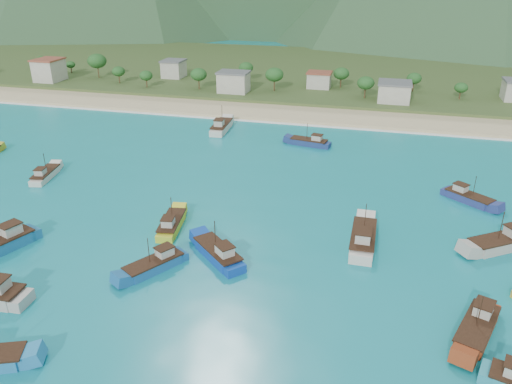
% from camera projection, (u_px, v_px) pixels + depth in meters
% --- Properties ---
extents(ground, '(600.00, 600.00, 0.00)m').
position_uv_depth(ground, '(261.00, 266.00, 70.39)').
color(ground, '#0C7985').
rests_on(ground, ground).
extents(beach, '(400.00, 18.00, 1.20)m').
position_uv_depth(beach, '(329.00, 116.00, 139.96)').
color(beach, beige).
rests_on(beach, ground).
extents(land, '(400.00, 110.00, 2.40)m').
position_uv_depth(land, '(348.00, 74.00, 193.68)').
color(land, '#385123').
rests_on(land, ground).
extents(surf_line, '(400.00, 2.50, 0.08)m').
position_uv_depth(surf_line, '(325.00, 126.00, 131.59)').
color(surf_line, white).
rests_on(surf_line, ground).
extents(village, '(223.24, 24.93, 7.57)m').
position_uv_depth(village, '(400.00, 87.00, 152.61)').
color(village, beige).
rests_on(village, ground).
extents(vegetation, '(274.17, 25.53, 8.85)m').
position_uv_depth(vegetation, '(326.00, 80.00, 159.61)').
color(vegetation, '#235623').
rests_on(vegetation, ground).
extents(boat_3, '(7.41, 9.62, 5.65)m').
position_uv_depth(boat_3, '(155.00, 265.00, 69.52)').
color(boat_3, '#195B99').
rests_on(boat_3, ground).
extents(boat_6, '(9.21, 8.06, 5.61)m').
position_uv_depth(boat_6, '(468.00, 198.00, 89.45)').
color(boat_6, navy).
rests_on(boat_6, ground).
extents(boat_8, '(4.37, 9.40, 5.35)m').
position_uv_depth(boat_8, '(45.00, 175.00, 99.39)').
color(boat_8, beige).
rests_on(boat_8, ground).
extents(boat_9, '(9.82, 9.38, 6.20)m').
position_uv_depth(boat_9, '(218.00, 254.00, 72.01)').
color(boat_9, '#0F3FA2').
rests_on(boat_9, ground).
extents(boat_10, '(3.49, 11.72, 6.92)m').
position_uv_depth(boat_10, '(363.00, 240.00, 75.51)').
color(boat_10, silver).
rests_on(boat_10, ground).
extents(boat_16, '(6.59, 10.75, 6.11)m').
position_uv_depth(boat_16, '(477.00, 329.00, 57.28)').
color(boat_16, maroon).
rests_on(boat_16, ground).
extents(boat_17, '(4.24, 9.80, 5.60)m').
position_uv_depth(boat_17, '(172.00, 225.00, 80.29)').
color(boat_17, gold).
rests_on(boat_17, ground).
extents(boat_18, '(11.14, 9.11, 6.64)m').
position_uv_depth(boat_18, '(502.00, 243.00, 74.64)').
color(boat_18, '#B3ABA2').
rests_on(boat_18, ground).
extents(boat_22, '(4.08, 11.74, 6.83)m').
position_uv_depth(boat_22, '(221.00, 127.00, 127.84)').
color(boat_22, beige).
rests_on(boat_22, ground).
extents(boat_23, '(7.24, 12.22, 6.94)m').
position_uv_depth(boat_23, '(0.00, 246.00, 73.88)').
color(boat_23, '#1A669A').
rests_on(boat_23, ground).
extents(boat_24, '(9.94, 4.51, 5.67)m').
position_uv_depth(boat_24, '(310.00, 143.00, 117.34)').
color(boat_24, navy).
rests_on(boat_24, ground).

